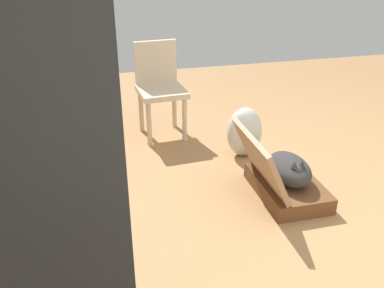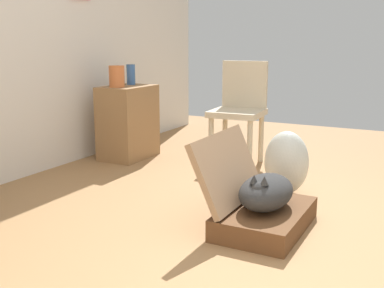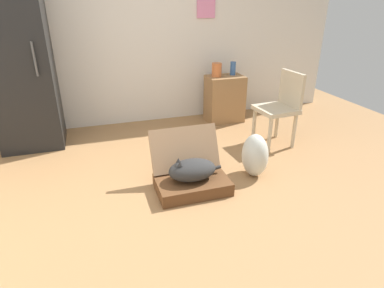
% 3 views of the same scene
% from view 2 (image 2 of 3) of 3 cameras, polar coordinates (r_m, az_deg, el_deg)
% --- Properties ---
extents(ground_plane, '(7.68, 7.68, 0.00)m').
position_cam_2_polar(ground_plane, '(2.36, 10.25, -14.01)').
color(ground_plane, '#9E7247').
rests_on(ground_plane, ground).
extents(suitcase_base, '(0.66, 0.43, 0.12)m').
position_cam_2_polar(suitcase_base, '(2.72, 8.86, -8.89)').
color(suitcase_base, brown).
rests_on(suitcase_base, ground).
extents(suitcase_lid, '(0.66, 0.21, 0.40)m').
position_cam_2_polar(suitcase_lid, '(2.72, 4.36, -2.95)').
color(suitcase_lid, '#9B7756').
rests_on(suitcase_lid, suitcase_base).
extents(cat, '(0.52, 0.28, 0.22)m').
position_cam_2_polar(cat, '(2.66, 8.93, -5.75)').
color(cat, '#2D2D2D').
rests_on(cat, suitcase_base).
extents(plastic_bag_white, '(0.25, 0.31, 0.44)m').
position_cam_2_polar(plastic_bag_white, '(3.32, 11.37, -2.20)').
color(plastic_bag_white, silver).
rests_on(plastic_bag_white, ground).
extents(side_table, '(0.51, 0.35, 0.65)m').
position_cam_2_polar(side_table, '(4.28, -7.75, 2.64)').
color(side_table, olive).
rests_on(side_table, ground).
extents(vase_tall, '(0.13, 0.13, 0.18)m').
position_cam_2_polar(vase_tall, '(4.13, -9.11, 8.10)').
color(vase_tall, '#CC6B38').
rests_on(vase_tall, side_table).
extents(vase_short, '(0.08, 0.08, 0.18)m').
position_cam_2_polar(vase_short, '(4.36, -7.42, 8.35)').
color(vase_short, '#38609E').
rests_on(vase_short, side_table).
extents(chair, '(0.45, 0.45, 0.87)m').
position_cam_2_polar(chair, '(4.06, 5.80, 4.41)').
color(chair, beige).
rests_on(chair, ground).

